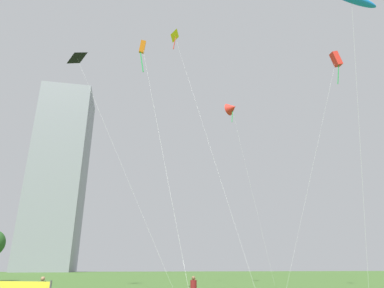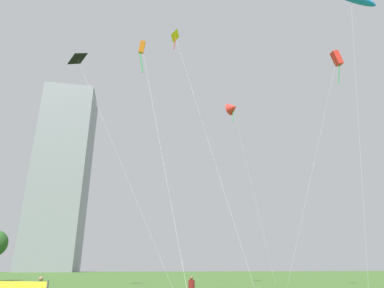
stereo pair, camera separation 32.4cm
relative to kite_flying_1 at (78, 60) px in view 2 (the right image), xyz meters
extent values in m
cylinder|color=maroon|center=(10.73, -13.51, -22.97)|extent=(0.36, 0.36, 0.62)
sphere|color=brown|center=(10.73, -13.51, -22.55)|extent=(0.21, 0.21, 0.21)
cylinder|color=#3F593F|center=(2.75, -13.98, -22.95)|extent=(0.36, 0.36, 0.63)
sphere|color=#997051|center=(2.75, -13.98, -22.53)|extent=(0.21, 0.21, 0.21)
cylinder|color=silver|center=(23.07, -13.64, -12.97)|extent=(0.33, 3.61, 22.18)
cylinder|color=silver|center=(5.46, -2.13, -11.94)|extent=(11.08, 4.34, 24.24)
pyramid|color=black|center=(-0.10, 0.04, 0.21)|extent=(1.81, 1.66, 1.16)
cylinder|color=silver|center=(25.27, -3.63, -11.82)|extent=(7.68, 2.36, 24.48)
cube|color=red|center=(29.10, -4.80, 0.41)|extent=(1.15, 0.71, 1.86)
cylinder|color=green|center=(29.10, -4.80, -1.32)|extent=(0.36, 0.61, 2.84)
cylinder|color=silver|center=(13.89, -2.96, -8.72)|extent=(5.32, 10.51, 30.68)
pyramid|color=yellow|center=(11.23, 2.31, 6.65)|extent=(1.06, 1.29, 0.92)
cylinder|color=red|center=(11.24, 2.29, 5.46)|extent=(0.32, 0.40, 1.69)
cylinder|color=silver|center=(8.96, -9.60, -13.17)|extent=(3.73, 5.82, 21.78)
cube|color=orange|center=(7.10, -6.70, -2.28)|extent=(0.62, 0.75, 1.28)
cylinder|color=green|center=(7.10, -6.70, -3.84)|extent=(0.52, 0.21, 2.49)
cylinder|color=silver|center=(22.19, 6.51, -12.64)|extent=(4.46, 0.44, 22.85)
cone|color=red|center=(19.97, 6.29, -1.22)|extent=(2.20, 2.12, 1.83)
cylinder|color=green|center=(19.97, 6.29, -2.44)|extent=(0.29, 0.20, 1.86)
cube|color=gray|center=(-26.34, 122.22, 17.21)|extent=(22.47, 25.16, 82.54)
camera|label=1|loc=(6.96, -33.42, -21.94)|focal=30.94mm
camera|label=2|loc=(7.28, -33.48, -21.94)|focal=30.94mm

